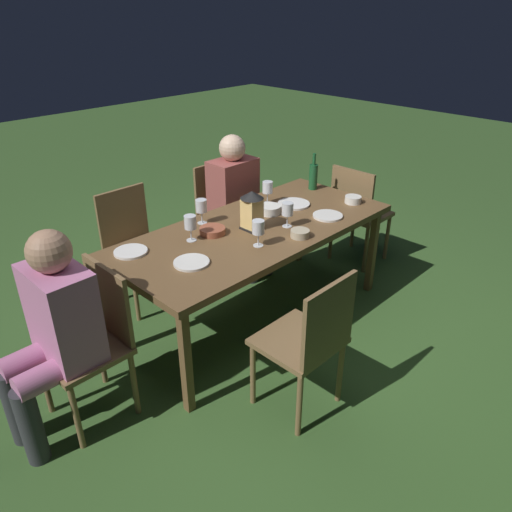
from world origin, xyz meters
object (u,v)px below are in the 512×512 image
Objects in this scene: chair_side_right_b at (309,339)px; wine_glass_d at (287,210)px; green_bottle_on_table at (313,176)px; wine_glass_a at (258,228)px; wine_glass_c at (201,207)px; dining_table at (256,234)px; plate_b at (192,262)px; person_in_rust at (239,199)px; plate_d at (294,204)px; chair_side_left_a at (223,210)px; plate_c at (131,252)px; person_in_pink at (53,329)px; lantern_centerpiece at (252,208)px; plate_a at (328,216)px; bowl_olives at (353,199)px; bowl_dip at (212,231)px; wine_glass_b at (190,223)px; bowl_bread at (300,233)px; chair_head_near at (357,210)px; chair_head_far at (94,337)px; wine_glass_e at (268,188)px; bowl_salad at (270,209)px.

wine_glass_d is at bearing -130.90° from chair_side_right_b.
chair_side_right_b is 1.69m from green_bottle_on_table.
wine_glass_c is (0.02, -0.51, 0.00)m from wine_glass_a.
dining_table is 0.63m from plate_b.
plate_d is at bearing 93.92° from person_in_rust.
chair_side_left_a is 4.33× the size of plate_c.
wine_glass_c is at bearing -135.96° from plate_b.
wine_glass_d is (0.29, 0.97, 0.36)m from chair_side_left_a.
lantern_centerpiece is (-1.39, 0.00, 0.24)m from person_in_pink.
wine_glass_c is at bearing -38.31° from plate_a.
green_bottle_on_table is 2.38× the size of bowl_olives.
green_bottle_on_table reaches higher than bowl_dip.
green_bottle_on_table is 1.72× the size of wine_glass_a.
wine_glass_b is (0.24, -0.35, 0.00)m from wine_glass_a.
bowl_bread reaches higher than bowl_dip.
person_in_pink reaches higher than dining_table.
bowl_dip is at bearing -100.16° from chair_side_right_b.
chair_side_right_b is 5.15× the size of wine_glass_c.
green_bottle_on_table reaches higher than chair_side_left_a.
green_bottle_on_table is 1.72× the size of wine_glass_c.
chair_side_left_a is at bearing -57.33° from green_bottle_on_table.
plate_a is at bearing -169.43° from bowl_bread.
chair_head_near is 1.88m from plate_b.
wine_glass_d reaches higher than chair_side_left_a.
wine_glass_d is at bearing 7.40° from chair_head_near.
bowl_dip is (1.12, 0.07, -0.09)m from green_bottle_on_table.
person_in_rust is 0.85m from wine_glass_d.
plate_d is at bearing -177.27° from chair_head_far.
chair_side_right_b is 7.13× the size of bowl_olives.
wine_glass_a is (0.19, 0.21, 0.17)m from dining_table.
plate_d is (-0.33, -0.22, -0.11)m from wine_glass_d.
person_in_rust reaches higher than chair_head_far.
person_in_pink is 3.96× the size of green_bottle_on_table.
wine_glass_e is at bearing -119.18° from wine_glass_d.
plate_a is at bearing 158.20° from plate_c.
chair_side_left_a is 1.00× the size of chair_side_right_b.
bowl_salad is at bearing -3.60° from plate_d.
dining_table is at bearing 154.61° from bowl_dip.
person_in_rust is at bearing -110.83° from bowl_salad.
wine_glass_b is at bearing 37.95° from chair_side_left_a.
lantern_centerpiece reaches higher than wine_glass_e.
person_in_rust is at bearing -150.91° from wine_glass_b.
wine_glass_a is at bearing -20.08° from bowl_bread.
bowl_olives is at bearing 165.88° from dining_table.
person_in_pink is 5.50× the size of plate_a.
green_bottle_on_table reaches higher than dining_table.
dining_table is 11.66× the size of wine_glass_d.
person_in_rust reaches higher than dining_table.
bowl_dip is (-0.16, 0.02, -0.09)m from wine_glass_b.
plate_c is 1.05m from bowl_salad.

